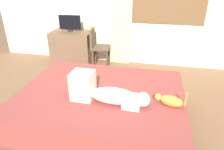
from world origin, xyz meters
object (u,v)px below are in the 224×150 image
object	(u,v)px
cat	(170,100)
cup	(90,28)
person_lying	(106,92)
tv_monitor	(70,23)
bed	(102,107)
chair_by_desk	(97,45)
desk	(73,48)

from	to	relation	value
cat	cup	distance (m)	2.85
person_lying	tv_monitor	size ratio (longest dim) A/B	1.95
tv_monitor	cup	distance (m)	0.46
person_lying	cup	distance (m)	2.54
bed	chair_by_desk	distance (m)	1.93
chair_by_desk	person_lying	bearing A→B (deg)	-70.98
bed	tv_monitor	bearing A→B (deg)	122.12
cat	tv_monitor	distance (m)	2.96
bed	desk	bearing A→B (deg)	121.69
cat	desk	distance (m)	2.93
tv_monitor	chair_by_desk	distance (m)	0.77
person_lying	cat	world-z (taller)	person_lying
person_lying	chair_by_desk	distance (m)	2.15
person_lying	tv_monitor	xyz separation A→B (m)	(-1.33, 2.15, 0.33)
bed	cat	distance (m)	0.92
person_lying	desk	distance (m)	2.53
person_lying	cat	bearing A→B (deg)	4.71
bed	cat	bearing A→B (deg)	-9.58
bed	cat	world-z (taller)	cat
bed	chair_by_desk	size ratio (longest dim) A/B	2.51
cup	chair_by_desk	xyz separation A→B (m)	(0.25, -0.33, -0.28)
cup	chair_by_desk	world-z (taller)	chair_by_desk
bed	tv_monitor	size ratio (longest dim) A/B	4.49
cat	chair_by_desk	distance (m)	2.43
desk	tv_monitor	distance (m)	0.55
tv_monitor	cup	world-z (taller)	tv_monitor
bed	desk	distance (m)	2.29
cat	cup	xyz separation A→B (m)	(-1.68, 2.29, 0.24)
tv_monitor	cup	xyz separation A→B (m)	(0.39, 0.20, -0.13)
cat	bed	bearing A→B (deg)	170.42
person_lying	desk	xyz separation A→B (m)	(-1.31, 2.15, -0.23)
bed	cup	world-z (taller)	cup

